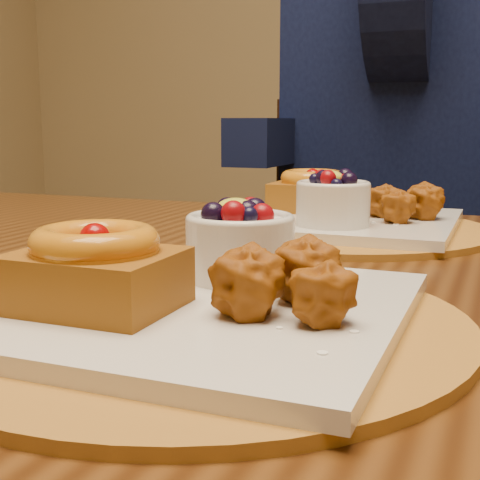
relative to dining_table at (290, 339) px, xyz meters
The scene contains 5 objects.
dining_table is the anchor object (origin of this frame).
place_setting_near 0.24m from the dining_table, 90.63° to the right, with size 0.38×0.38×0.08m.
place_setting_far 0.24m from the dining_table, 90.69° to the left, with size 0.38×0.38×0.09m.
chair_far 0.69m from the dining_table, 94.39° to the left, with size 0.46×0.46×0.95m.
diner 0.84m from the dining_table, 90.27° to the left, with size 0.57×0.54×0.94m.
Camera 1 is at (0.21, -0.55, 0.90)m, focal length 50.00 mm.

